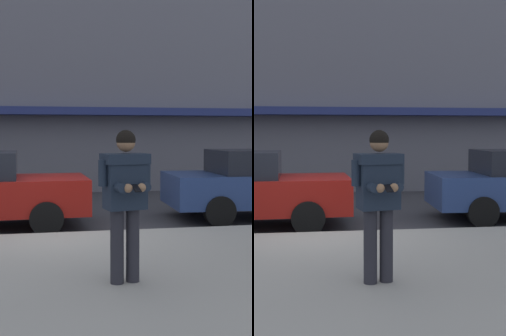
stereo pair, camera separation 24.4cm
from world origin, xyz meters
TOP-DOWN VIEW (x-y plane):
  - ground_plane at (0.00, 0.00)m, footprint 80.00×80.00m
  - sidewalk at (1.00, -2.85)m, footprint 32.00×5.30m
  - curb_paint_line at (1.00, 0.05)m, footprint 28.00×0.12m
  - man_texting_on_phone at (0.92, -3.20)m, footprint 0.64×0.63m

SIDE VIEW (x-z plane):
  - ground_plane at x=0.00m, z-range 0.00..0.00m
  - curb_paint_line at x=1.00m, z-range 0.00..0.01m
  - sidewalk at x=1.00m, z-range 0.00..0.14m
  - man_texting_on_phone at x=0.92m, z-range 0.35..2.15m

